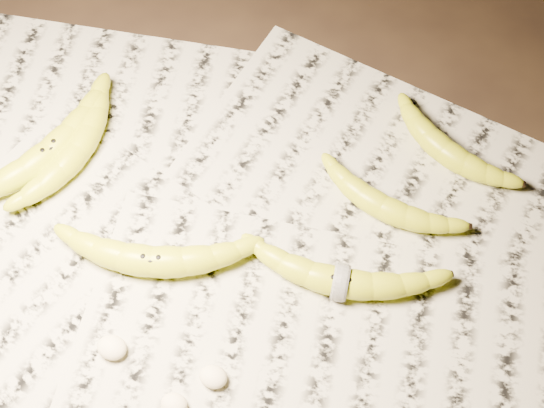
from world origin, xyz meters
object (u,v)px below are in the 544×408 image
(banana_left_a, at_px, (50,151))
(banana_upper_a, at_px, (383,206))
(banana_left_b, at_px, (76,150))
(banana_upper_b, at_px, (446,149))
(banana_taped, at_px, (341,281))
(banana_center, at_px, (153,260))

(banana_left_a, relative_size, banana_upper_a, 1.33)
(banana_left_a, distance_m, banana_left_b, 0.03)
(banana_upper_a, distance_m, banana_upper_b, 0.11)
(banana_left_b, xyz_separation_m, banana_taped, (0.36, -0.05, 0.00))
(banana_left_b, distance_m, banana_taped, 0.37)
(banana_center, bearing_deg, banana_taped, -2.33)
(banana_upper_a, bearing_deg, banana_center, -133.99)
(banana_left_b, bearing_deg, banana_upper_b, -63.14)
(banana_left_a, bearing_deg, banana_upper_b, -48.16)
(banana_taped, bearing_deg, banana_left_a, 165.51)
(banana_center, bearing_deg, banana_left_b, 129.73)
(banana_left_a, xyz_separation_m, banana_left_b, (0.03, 0.01, -0.00))
(banana_center, bearing_deg, banana_upper_b, 27.71)
(banana_left_a, distance_m, banana_taped, 0.39)
(banana_left_b, bearing_deg, banana_center, -117.97)
(banana_left_a, xyz_separation_m, banana_taped, (0.39, -0.04, -0.00))
(banana_left_b, relative_size, banana_upper_a, 1.10)
(banana_taped, bearing_deg, banana_left_b, 162.95)
(banana_left_a, distance_m, banana_upper_a, 0.41)
(banana_left_a, height_order, banana_upper_b, banana_left_a)
(banana_left_b, relative_size, banana_center, 0.88)
(banana_center, bearing_deg, banana_upper_a, 19.45)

